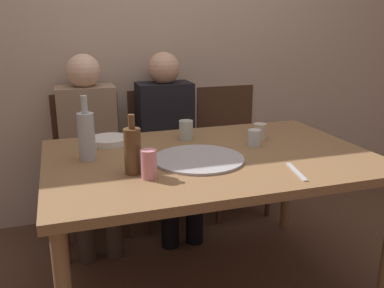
% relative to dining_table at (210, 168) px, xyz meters
% --- Properties ---
extents(ground_plane, '(8.00, 8.00, 0.00)m').
position_rel_dining_table_xyz_m(ground_plane, '(0.00, 0.00, -0.67)').
color(ground_plane, '#513828').
extents(back_wall, '(6.00, 0.10, 2.60)m').
position_rel_dining_table_xyz_m(back_wall, '(0.00, 1.08, 0.63)').
color(back_wall, '#BCA893').
rests_on(back_wall, ground_plane).
extents(dining_table, '(1.56, 1.03, 0.74)m').
position_rel_dining_table_xyz_m(dining_table, '(0.00, 0.00, 0.00)').
color(dining_table, olive).
rests_on(dining_table, ground_plane).
extents(pizza_tray, '(0.43, 0.43, 0.01)m').
position_rel_dining_table_xyz_m(pizza_tray, '(-0.08, -0.06, 0.08)').
color(pizza_tray, '#ADADB2').
rests_on(pizza_tray, dining_table).
extents(wine_bottle, '(0.07, 0.07, 0.26)m').
position_rel_dining_table_xyz_m(wine_bottle, '(-0.40, -0.14, 0.17)').
color(wine_bottle, brown).
rests_on(wine_bottle, dining_table).
extents(beer_bottle, '(0.08, 0.08, 0.30)m').
position_rel_dining_table_xyz_m(beer_bottle, '(-0.57, 0.11, 0.19)').
color(beer_bottle, '#B2BCC1').
rests_on(beer_bottle, dining_table).
extents(tumbler_near, '(0.07, 0.07, 0.08)m').
position_rel_dining_table_xyz_m(tumbler_near, '(0.27, 0.07, 0.11)').
color(tumbler_near, silver).
rests_on(tumbler_near, dining_table).
extents(tumbler_far, '(0.08, 0.08, 0.11)m').
position_rel_dining_table_xyz_m(tumbler_far, '(-0.03, 0.30, 0.12)').
color(tumbler_far, '#B7C6BC').
rests_on(tumbler_far, dining_table).
extents(wine_glass, '(0.07, 0.07, 0.08)m').
position_rel_dining_table_xyz_m(wine_glass, '(0.36, 0.18, 0.11)').
color(wine_glass, beige).
rests_on(wine_glass, dining_table).
extents(soda_can, '(0.07, 0.07, 0.12)m').
position_rel_dining_table_xyz_m(soda_can, '(-0.35, -0.22, 0.13)').
color(soda_can, pink).
rests_on(soda_can, dining_table).
extents(plate_stack, '(0.21, 0.21, 0.03)m').
position_rel_dining_table_xyz_m(plate_stack, '(-0.44, 0.35, 0.09)').
color(plate_stack, white).
rests_on(plate_stack, dining_table).
extents(table_knife, '(0.06, 0.22, 0.01)m').
position_rel_dining_table_xyz_m(table_knife, '(0.27, -0.35, 0.07)').
color(table_knife, '#B7B7BC').
rests_on(table_knife, dining_table).
extents(chair_left, '(0.44, 0.44, 0.90)m').
position_rel_dining_table_xyz_m(chair_left, '(-0.52, 0.92, -0.15)').
color(chair_left, '#472D1E').
rests_on(chair_left, ground_plane).
extents(chair_middle, '(0.44, 0.44, 0.90)m').
position_rel_dining_table_xyz_m(chair_middle, '(-0.01, 0.92, -0.15)').
color(chair_middle, '#472D1E').
rests_on(chair_middle, ground_plane).
extents(chair_right, '(0.44, 0.44, 0.90)m').
position_rel_dining_table_xyz_m(chair_right, '(0.50, 0.92, -0.15)').
color(chair_right, '#472D1E').
rests_on(chair_right, ground_plane).
extents(guest_in_sweater, '(0.36, 0.56, 1.17)m').
position_rel_dining_table_xyz_m(guest_in_sweater, '(-0.52, 0.77, -0.03)').
color(guest_in_sweater, '#937A60').
rests_on(guest_in_sweater, ground_plane).
extents(guest_in_beanie, '(0.36, 0.56, 1.17)m').
position_rel_dining_table_xyz_m(guest_in_beanie, '(-0.01, 0.77, -0.03)').
color(guest_in_beanie, black).
rests_on(guest_in_beanie, ground_plane).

